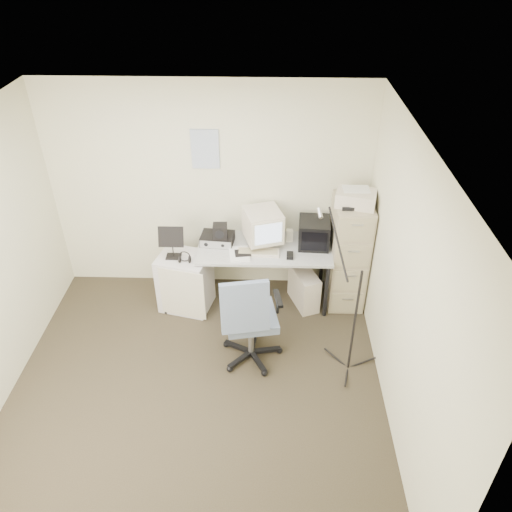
{
  "coord_description": "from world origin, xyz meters",
  "views": [
    {
      "loc": [
        0.67,
        -3.23,
        3.82
      ],
      "look_at": [
        0.55,
        0.95,
        0.95
      ],
      "focal_mm": 35.0,
      "sensor_mm": 36.0,
      "label": 1
    }
  ],
  "objects_px": {
    "filing_cabinet": "(348,253)",
    "side_cart": "(185,282)",
    "office_chair": "(251,315)",
    "desk": "(264,273)"
  },
  "relations": [
    {
      "from": "desk",
      "to": "office_chair",
      "type": "relative_size",
      "value": 1.34
    },
    {
      "from": "desk",
      "to": "side_cart",
      "type": "distance_m",
      "value": 0.92
    },
    {
      "from": "office_chair",
      "to": "side_cart",
      "type": "xyz_separation_m",
      "value": [
        -0.78,
        0.81,
        -0.22
      ]
    },
    {
      "from": "filing_cabinet",
      "to": "office_chair",
      "type": "bearing_deg",
      "value": -136.92
    },
    {
      "from": "filing_cabinet",
      "to": "side_cart",
      "type": "distance_m",
      "value": 1.89
    },
    {
      "from": "filing_cabinet",
      "to": "desk",
      "type": "height_order",
      "value": "filing_cabinet"
    },
    {
      "from": "desk",
      "to": "side_cart",
      "type": "relative_size",
      "value": 2.19
    },
    {
      "from": "filing_cabinet",
      "to": "side_cart",
      "type": "relative_size",
      "value": 1.9
    },
    {
      "from": "desk",
      "to": "office_chair",
      "type": "distance_m",
      "value": 0.99
    },
    {
      "from": "filing_cabinet",
      "to": "side_cart",
      "type": "height_order",
      "value": "filing_cabinet"
    }
  ]
}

